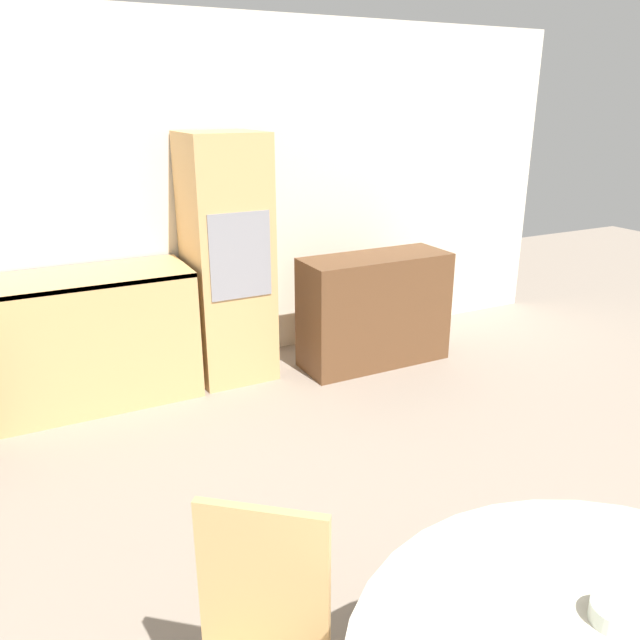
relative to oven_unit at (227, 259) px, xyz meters
The scene contains 4 objects.
wall_back 0.60m from the oven_unit, 130.80° to the left, with size 7.00×0.05×2.60m.
oven_unit is the anchor object (origin of this frame).
sideboard 1.22m from the oven_unit, 16.27° to the right, with size 1.17×0.45×0.87m.
bowl_near 3.52m from the oven_unit, 93.59° to the right, with size 0.12×0.12×0.05m.
Camera 1 is at (-1.14, 1.01, 2.00)m, focal length 35.00 mm.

